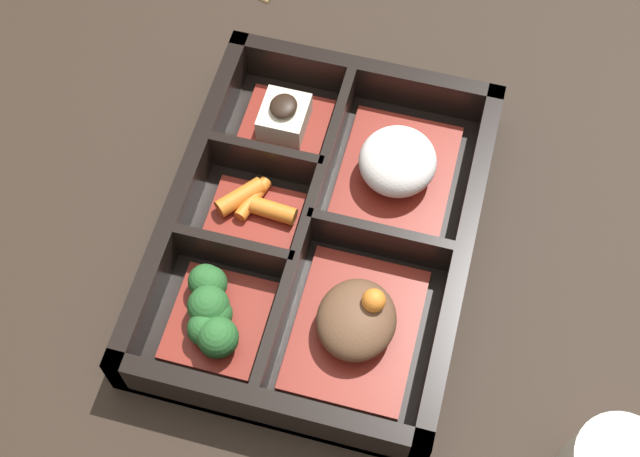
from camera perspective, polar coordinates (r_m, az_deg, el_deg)
The scene contains 8 objects.
ground_plane at distance 0.72m, azimuth -0.00°, elevation -0.95°, with size 3.00×3.00×0.00m, color black.
bento_base at distance 0.71m, azimuth -0.00°, elevation -0.76°, with size 0.31×0.24×0.01m.
bento_rim at distance 0.70m, azimuth -0.25°, elevation 0.04°, with size 0.31×0.24×0.05m.
bowl_rice at distance 0.72m, azimuth 4.96°, elevation 4.06°, with size 0.12×0.09×0.04m.
bowl_stew at distance 0.66m, azimuth 2.36°, elevation -6.01°, with size 0.12×0.09×0.05m.
bowl_tofu at distance 0.75m, azimuth -2.29°, elevation 6.95°, with size 0.07×0.07×0.04m.
bowl_carrots at distance 0.72m, azimuth -4.20°, elevation 1.22°, with size 0.07×0.07×0.02m.
bowl_greens at distance 0.67m, azimuth -6.93°, elevation -5.31°, with size 0.08×0.07×0.04m.
Camera 1 is at (0.32, 0.08, 0.64)m, focal length 50.00 mm.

